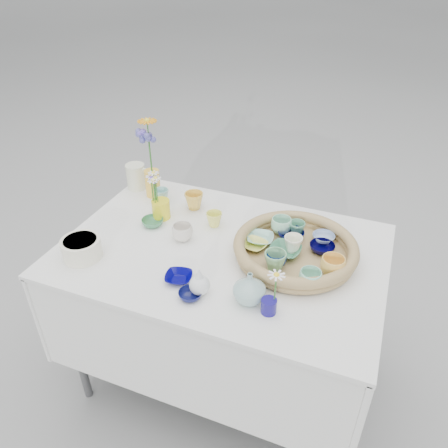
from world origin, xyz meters
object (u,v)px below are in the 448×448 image
at_px(wicker_tray, 295,249).
at_px(tall_vase_yellow, 153,183).
at_px(display_table, 223,373).
at_px(bud_vase_seafoam, 249,288).

xyz_separation_m(wicker_tray, tall_vase_yellow, (-0.74, 0.23, 0.03)).
relative_size(display_table, tall_vase_yellow, 9.65).
distance_m(display_table, wicker_tray, 0.85).
height_order(bud_vase_seafoam, tall_vase_yellow, tall_vase_yellow).
height_order(wicker_tray, bud_vase_seafoam, bud_vase_seafoam).
distance_m(wicker_tray, bud_vase_seafoam, 0.30).
height_order(wicker_tray, tall_vase_yellow, tall_vase_yellow).
distance_m(display_table, bud_vase_seafoam, 0.88).
bearing_deg(bud_vase_seafoam, display_table, 128.95).
bearing_deg(wicker_tray, bud_vase_seafoam, -106.44).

